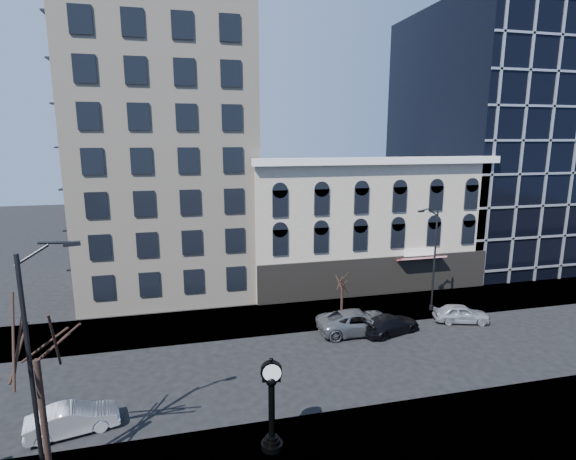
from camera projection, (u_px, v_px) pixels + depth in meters
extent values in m
plane|color=black|center=(272.00, 371.00, 27.73)|extent=(160.00, 160.00, 0.00)
cube|color=gray|center=(251.00, 320.00, 35.33)|extent=(160.00, 6.00, 0.12)
cube|color=gray|center=(308.00, 458.00, 20.10)|extent=(160.00, 6.00, 0.12)
cube|color=#C2B29C|center=(163.00, 83.00, 40.60)|extent=(15.00, 15.00, 38.00)
cube|color=#B7AB97|center=(357.00, 221.00, 44.52)|extent=(22.00, 10.00, 12.00)
cube|color=white|center=(383.00, 161.00, 38.32)|extent=(22.60, 0.80, 0.60)
cube|color=black|center=(377.00, 277.00, 40.56)|extent=(22.00, 0.30, 3.60)
cube|color=maroon|center=(421.00, 259.00, 40.63)|extent=(4.50, 1.18, 0.55)
cube|color=black|center=(504.00, 139.00, 52.28)|extent=(20.00, 20.00, 28.00)
cylinder|color=black|center=(272.00, 445.00, 20.64)|extent=(1.02, 1.02, 0.28)
cylinder|color=black|center=(272.00, 441.00, 20.59)|extent=(0.74, 0.74, 0.19)
cylinder|color=black|center=(272.00, 437.00, 20.56)|extent=(0.56, 0.56, 0.15)
cylinder|color=black|center=(272.00, 410.00, 20.27)|extent=(0.30, 0.30, 2.69)
sphere|color=black|center=(271.00, 381.00, 19.98)|extent=(0.52, 0.52, 0.52)
cube|color=black|center=(271.00, 379.00, 19.96)|extent=(0.86, 0.36, 0.23)
cylinder|color=black|center=(271.00, 371.00, 19.89)|extent=(1.00, 0.47, 0.97)
cylinder|color=white|center=(272.00, 373.00, 19.74)|extent=(0.81, 0.17, 0.82)
cylinder|color=white|center=(271.00, 370.00, 20.04)|extent=(0.81, 0.17, 0.82)
sphere|color=black|center=(271.00, 360.00, 19.78)|extent=(0.19, 0.19, 0.19)
cylinder|color=black|center=(31.00, 373.00, 17.71)|extent=(0.18, 0.18, 9.76)
cube|color=black|center=(79.00, 243.00, 17.67)|extent=(0.67, 0.39, 0.16)
cylinder|color=black|center=(434.00, 261.00, 36.43)|extent=(0.15, 0.15, 8.31)
cylinder|color=black|center=(431.00, 308.00, 37.22)|extent=(0.35, 0.35, 0.39)
cube|color=black|center=(422.00, 211.00, 34.62)|extent=(0.57, 0.37, 0.14)
cylinder|color=#2F1E17|center=(44.00, 422.00, 18.09)|extent=(0.25, 0.25, 5.50)
cylinder|color=#2F1E17|center=(342.00, 299.00, 36.48)|extent=(0.22, 0.22, 2.37)
imported|color=silver|center=(73.00, 419.00, 21.84)|extent=(4.44, 2.32, 1.39)
imported|color=#595B60|center=(358.00, 322.00, 33.03)|extent=(6.12, 2.95, 1.68)
imported|color=black|center=(390.00, 324.00, 32.98)|extent=(5.13, 3.20, 1.39)
imported|color=#A5A8AD|center=(461.00, 313.00, 34.94)|extent=(4.47, 2.84, 1.42)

